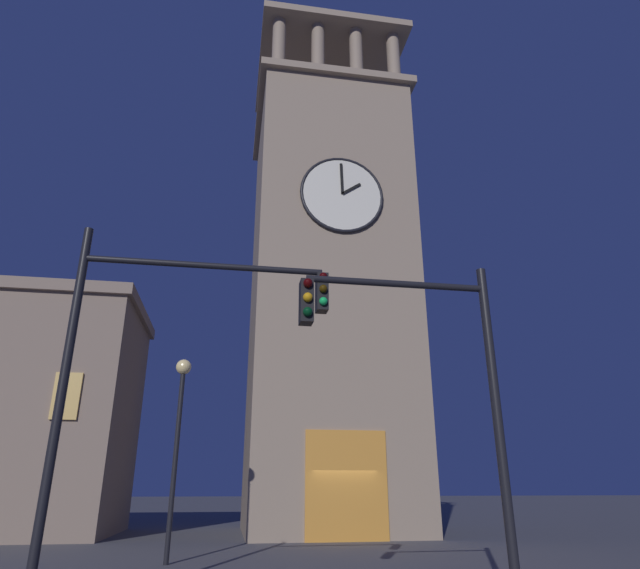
# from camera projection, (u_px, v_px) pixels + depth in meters

# --- Properties ---
(ground_plane) EXTENTS (200.00, 200.00, 0.00)m
(ground_plane) POSITION_uv_depth(u_px,v_px,m) (342.00, 540.00, 20.43)
(ground_plane) COLOR #4C4C51
(clocktower) EXTENTS (8.03, 8.58, 27.86)m
(clocktower) POSITION_uv_depth(u_px,v_px,m) (327.00, 289.00, 27.47)
(clocktower) COLOR gray
(clocktower) RESTS_ON ground_plane
(traffic_signal_near) EXTENTS (4.60, 0.41, 6.42)m
(traffic_signal_near) POSITION_uv_depth(u_px,v_px,m) (155.00, 345.00, 9.49)
(traffic_signal_near) COLOR black
(traffic_signal_near) RESTS_ON ground_plane
(traffic_signal_mid) EXTENTS (3.38, 0.41, 5.60)m
(traffic_signal_mid) POSITION_uv_depth(u_px,v_px,m) (432.00, 369.00, 8.92)
(traffic_signal_mid) COLOR black
(traffic_signal_mid) RESTS_ON ground_plane
(street_lamp) EXTENTS (0.44, 0.44, 5.44)m
(street_lamp) POSITION_uv_depth(u_px,v_px,m) (179.00, 417.00, 15.34)
(street_lamp) COLOR black
(street_lamp) RESTS_ON ground_plane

